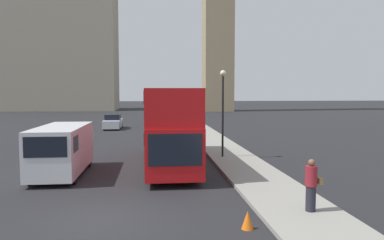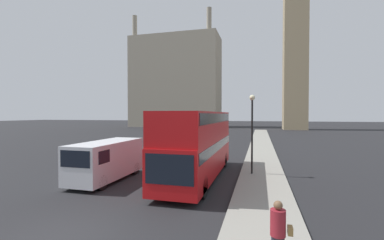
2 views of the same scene
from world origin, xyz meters
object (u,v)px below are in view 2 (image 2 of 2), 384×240
at_px(pedestrian, 278,235).
at_px(street_lamp, 252,121).
at_px(red_double_decker_bus, 199,141).
at_px(parked_sedan, 197,137).
at_px(white_van, 106,160).
at_px(clock_tower, 296,1).

distance_m(pedestrian, street_lamp, 10.82).
relative_size(red_double_decker_bus, street_lamp, 2.12).
distance_m(street_lamp, parked_sedan, 21.45).
relative_size(white_van, parked_sedan, 1.19).
relative_size(pedestrian, street_lamp, 0.33).
bearing_deg(street_lamp, red_double_decker_bus, -156.26).
height_order(white_van, parked_sedan, white_van).
height_order(pedestrian, street_lamp, street_lamp).
xyz_separation_m(clock_tower, white_van, (-17.93, -59.40, -32.62)).
xyz_separation_m(clock_tower, parked_sedan, (-17.90, -36.39, -33.19)).
xyz_separation_m(white_van, street_lamp, (8.55, 3.53, 2.31)).
bearing_deg(clock_tower, red_double_decker_bus, -102.43).
relative_size(red_double_decker_bus, parked_sedan, 2.33).
height_order(clock_tower, pedestrian, clock_tower).
distance_m(red_double_decker_bus, parked_sedan, 21.62).
relative_size(red_double_decker_bus, white_van, 1.95).
relative_size(clock_tower, street_lamp, 12.81).
height_order(clock_tower, street_lamp, clock_tower).
bearing_deg(clock_tower, parked_sedan, -116.19).
xyz_separation_m(white_van, pedestrian, (9.51, -6.93, -0.27)).
relative_size(street_lamp, parked_sedan, 1.10).
distance_m(clock_tower, red_double_decker_bus, 66.62).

